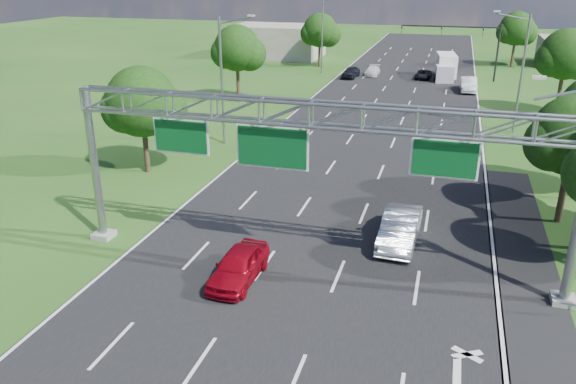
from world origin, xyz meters
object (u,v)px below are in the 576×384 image
at_px(silver_sedan, 400,228).
at_px(sign_gantry, 312,128).
at_px(traffic_signal, 469,39).
at_px(red_coupe, 239,266).
at_px(box_truck, 446,67).

bearing_deg(silver_sedan, sign_gantry, -133.20).
bearing_deg(traffic_signal, red_coupe, -100.26).
relative_size(silver_sedan, box_truck, 0.63).
distance_m(traffic_signal, red_coupe, 56.18).
relative_size(red_coupe, box_truck, 0.54).
distance_m(sign_gantry, traffic_signal, 53.51).
bearing_deg(box_truck, sign_gantry, -102.00).
xyz_separation_m(red_coupe, silver_sedan, (6.66, 5.90, 0.09)).
relative_size(sign_gantry, red_coupe, 5.32).
relative_size(traffic_signal, box_truck, 1.50).
height_order(traffic_signal, silver_sedan, traffic_signal).
bearing_deg(box_truck, traffic_signal, -26.49).
bearing_deg(traffic_signal, silver_sedan, -93.86).
bearing_deg(silver_sedan, red_coupe, -136.35).
distance_m(sign_gantry, silver_sedan, 8.10).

